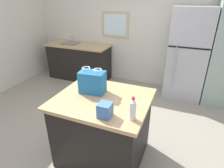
% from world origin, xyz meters
% --- Properties ---
extents(ground, '(6.50, 6.50, 0.00)m').
position_xyz_m(ground, '(0.00, 0.00, 0.00)').
color(ground, '#9E9384').
extents(back_wall, '(5.42, 0.13, 2.52)m').
position_xyz_m(back_wall, '(-0.01, 2.27, 1.26)').
color(back_wall, silver).
rests_on(back_wall, ground).
extents(kitchen_island, '(1.11, 0.96, 0.90)m').
position_xyz_m(kitchen_island, '(0.26, -0.35, 0.46)').
color(kitchen_island, black).
rests_on(kitchen_island, ground).
extents(refrigerator, '(0.75, 0.68, 1.83)m').
position_xyz_m(refrigerator, '(1.12, 1.87, 0.92)').
color(refrigerator, '#B7B7BC').
rests_on(refrigerator, ground).
extents(sink_counter, '(1.58, 0.67, 1.08)m').
position_xyz_m(sink_counter, '(-1.45, 1.88, 0.46)').
color(sink_counter, black).
rests_on(sink_counter, ground).
extents(shopping_bag, '(0.33, 0.22, 0.32)m').
position_xyz_m(shopping_bag, '(0.09, -0.27, 1.04)').
color(shopping_bag, '#236BAD').
rests_on(shopping_bag, kitchen_island).
extents(small_box, '(0.13, 0.14, 0.15)m').
position_xyz_m(small_box, '(0.45, -0.68, 0.98)').
color(small_box, '#4775B7').
rests_on(small_box, kitchen_island).
extents(bottle, '(0.07, 0.07, 0.25)m').
position_xyz_m(bottle, '(0.72, -0.63, 1.02)').
color(bottle, white).
rests_on(bottle, kitchen_island).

